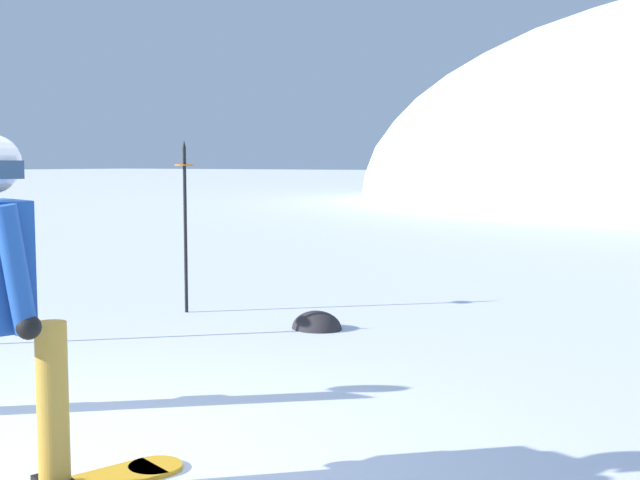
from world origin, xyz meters
The scene contains 2 objects.
piste_marker_far centered at (-2.38, 4.11, 1.04)m, with size 0.20×0.20×1.82m.
rock_dark centered at (-0.73, 4.09, 0.00)m, with size 0.50×0.42×0.35m.
Camera 1 is at (3.47, -2.57, 1.59)m, focal length 46.86 mm.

